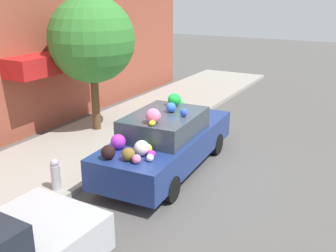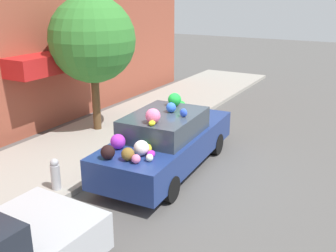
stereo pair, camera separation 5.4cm
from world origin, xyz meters
The scene contains 6 objects.
ground_plane centered at (0.00, 0.00, 0.00)m, with size 60.00×60.00×0.00m, color #565451.
sidewalk_curb centered at (0.00, 2.70, 0.07)m, with size 24.00×3.20×0.13m.
building_facade centered at (0.05, 4.92, 2.66)m, with size 18.00×1.20×5.37m.
street_tree centered at (1.22, 3.24, 2.84)m, with size 2.51×2.51×3.98m.
fire_hydrant centered at (-2.32, 1.46, 0.48)m, with size 0.20×0.20×0.70m.
art_car centered at (-0.04, 0.04, 0.76)m, with size 4.66×1.93×1.79m.
Camera 2 is at (-7.72, -4.35, 4.13)m, focal length 42.00 mm.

